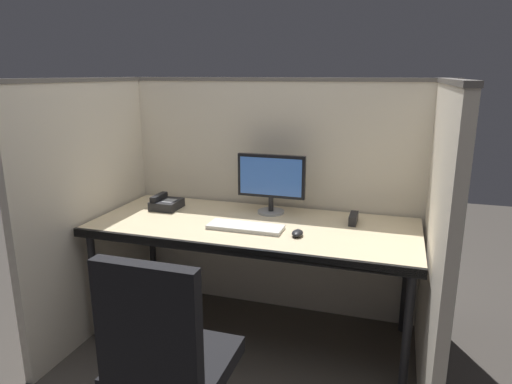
{
  "coord_description": "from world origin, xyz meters",
  "views": [
    {
      "loc": [
        0.78,
        -2.14,
        1.59
      ],
      "look_at": [
        0.0,
        0.35,
        0.92
      ],
      "focal_mm": 32.04,
      "sensor_mm": 36.0,
      "label": 1
    }
  ],
  "objects_px": {
    "keyboard_main": "(245,227)",
    "red_stapler": "(353,219)",
    "monitor_center": "(271,180)",
    "computer_mouse": "(297,233)",
    "desk_phone": "(166,204)",
    "desk": "(253,232)"
  },
  "relations": [
    {
      "from": "desk_phone",
      "to": "keyboard_main",
      "type": "bearing_deg",
      "value": -20.2
    },
    {
      "from": "desk",
      "to": "computer_mouse",
      "type": "distance_m",
      "value": 0.32
    },
    {
      "from": "keyboard_main",
      "to": "desk_phone",
      "type": "relative_size",
      "value": 2.26
    },
    {
      "from": "computer_mouse",
      "to": "monitor_center",
      "type": "bearing_deg",
      "value": 124.37
    },
    {
      "from": "red_stapler",
      "to": "desk",
      "type": "bearing_deg",
      "value": -160.45
    },
    {
      "from": "keyboard_main",
      "to": "red_stapler",
      "type": "distance_m",
      "value": 0.65
    },
    {
      "from": "desk",
      "to": "red_stapler",
      "type": "distance_m",
      "value": 0.6
    },
    {
      "from": "desk",
      "to": "monitor_center",
      "type": "xyz_separation_m",
      "value": [
        0.04,
        0.25,
        0.27
      ]
    },
    {
      "from": "monitor_center",
      "to": "red_stapler",
      "type": "distance_m",
      "value": 0.56
    },
    {
      "from": "desk",
      "to": "keyboard_main",
      "type": "xyz_separation_m",
      "value": [
        -0.01,
        -0.09,
        0.06
      ]
    },
    {
      "from": "computer_mouse",
      "to": "red_stapler",
      "type": "relative_size",
      "value": 0.64
    },
    {
      "from": "red_stapler",
      "to": "desk_phone",
      "type": "distance_m",
      "value": 1.2
    },
    {
      "from": "computer_mouse",
      "to": "keyboard_main",
      "type": "bearing_deg",
      "value": 174.56
    },
    {
      "from": "monitor_center",
      "to": "computer_mouse",
      "type": "height_order",
      "value": "monitor_center"
    },
    {
      "from": "computer_mouse",
      "to": "desk",
      "type": "bearing_deg",
      "value": 157.47
    },
    {
      "from": "monitor_center",
      "to": "keyboard_main",
      "type": "relative_size",
      "value": 1.0
    },
    {
      "from": "monitor_center",
      "to": "computer_mouse",
      "type": "bearing_deg",
      "value": -55.63
    },
    {
      "from": "keyboard_main",
      "to": "desk_phone",
      "type": "height_order",
      "value": "desk_phone"
    },
    {
      "from": "monitor_center",
      "to": "desk",
      "type": "bearing_deg",
      "value": -99.24
    },
    {
      "from": "red_stapler",
      "to": "desk_phone",
      "type": "xyz_separation_m",
      "value": [
        -1.2,
        -0.06,
        0.01
      ]
    },
    {
      "from": "desk",
      "to": "desk_phone",
      "type": "height_order",
      "value": "desk_phone"
    },
    {
      "from": "desk_phone",
      "to": "computer_mouse",
      "type": "bearing_deg",
      "value": -15.54
    }
  ]
}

